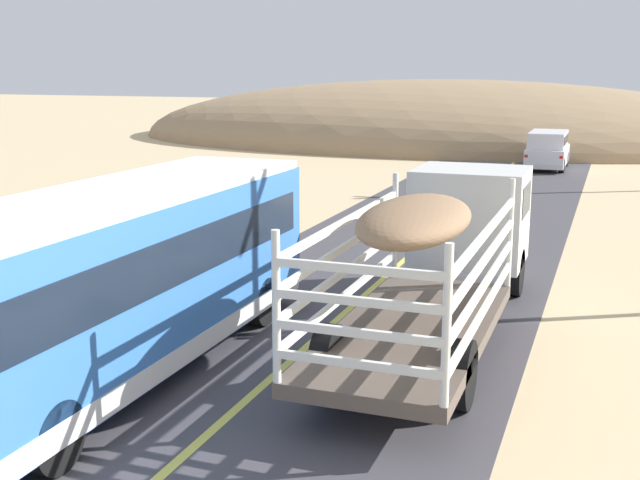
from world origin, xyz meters
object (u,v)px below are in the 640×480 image
at_px(livestock_truck, 452,235).
at_px(car_far, 548,148).
at_px(bus, 120,277).
at_px(boulder_near_shoulder, 19,270).

relative_size(livestock_truck, car_far, 2.10).
xyz_separation_m(bus, boulder_near_shoulder, (-5.19, 3.48, -1.17)).
distance_m(livestock_truck, car_far, 26.49).
bearing_deg(car_far, boulder_near_shoulder, -108.76).
height_order(livestock_truck, bus, bus).
relative_size(livestock_truck, bus, 0.97).
bearing_deg(bus, boulder_near_shoulder, 146.18).
bearing_deg(boulder_near_shoulder, livestock_truck, 9.44).
bearing_deg(bus, livestock_truck, 48.00).
bearing_deg(livestock_truck, bus, -132.00).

